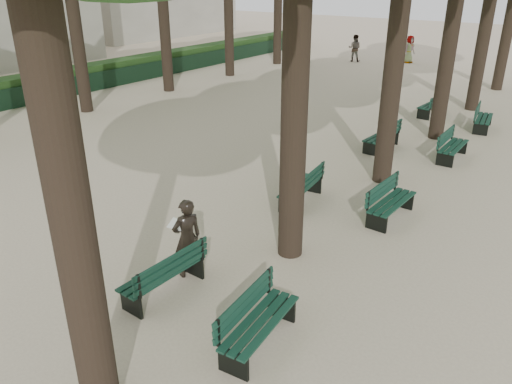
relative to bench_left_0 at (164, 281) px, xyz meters
The scene contains 14 objects.
ground 0.59m from the bench_left_0, 134.71° to the right, with size 120.00×120.00×0.00m, color beige.
bench_left_0 is the anchor object (origin of this frame).
bench_left_1 4.96m from the bench_left_0, 90.00° to the left, with size 0.79×1.86×0.92m.
bench_left_2 10.27m from the bench_left_0, 90.00° to the left, with size 0.69×1.83×0.92m.
bench_left_3 15.57m from the bench_left_0, 90.00° to the left, with size 0.70×1.84×0.92m.
bench_right_0 2.27m from the bench_left_0, ahead, with size 0.74×1.85×0.92m.
bench_right_1 5.89m from the bench_left_0, 67.37° to the left, with size 0.64×1.82×0.92m.
bench_right_2 10.86m from the bench_left_0, 77.96° to the left, with size 0.58×1.80×0.92m.
bench_right_3 14.85m from the bench_left_0, 81.22° to the left, with size 0.81×1.86×0.92m.
man_with_map 0.93m from the bench_left_0, 95.02° to the left, with size 0.71×0.73×1.64m.
pedestrian_a 27.71m from the bench_left_0, 108.14° to the left, with size 0.84×0.35×1.74m, color #262628.
pedestrian_d 28.51m from the bench_left_0, 101.07° to the left, with size 0.85×0.35×1.74m, color #262628.
fence 18.69m from the bench_left_0, 145.33° to the left, with size 0.08×42.00×0.90m, color black.
hedge 19.27m from the bench_left_0, 146.51° to the left, with size 1.20×42.00×1.20m, color #1B3C14.
Camera 1 is at (6.32, -5.00, 5.56)m, focal length 35.00 mm.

